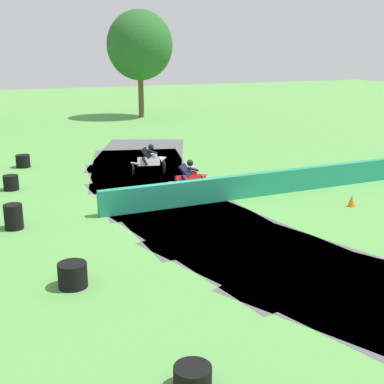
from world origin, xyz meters
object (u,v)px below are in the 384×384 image
(tire_stack_extra_a, at_px, (193,377))
(traffic_cone, at_px, (352,201))
(motorcycle_chase_red, at_px, (190,178))
(tire_stack_near, at_px, (23,161))
(tire_stack_mid_b, at_px, (14,217))
(tire_stack_mid_a, at_px, (11,183))
(motorcycle_lead_white, at_px, (150,160))
(tire_stack_far, at_px, (73,275))

(tire_stack_extra_a, relative_size, traffic_cone, 1.49)
(motorcycle_chase_red, relative_size, traffic_cone, 3.88)
(motorcycle_chase_red, distance_m, traffic_cone, 6.10)
(tire_stack_near, bearing_deg, tire_stack_mid_b, -97.95)
(traffic_cone, bearing_deg, tire_stack_mid_a, 146.41)
(traffic_cone, bearing_deg, tire_stack_mid_b, 168.15)
(motorcycle_lead_white, height_order, tire_stack_near, motorcycle_lead_white)
(motorcycle_chase_red, xyz_separation_m, tire_stack_mid_b, (-6.71, -1.48, -0.24))
(tire_stack_mid_a, relative_size, traffic_cone, 1.38)
(motorcycle_lead_white, bearing_deg, tire_stack_near, 143.97)
(tire_stack_mid_a, height_order, tire_stack_mid_b, tire_stack_mid_b)
(motorcycle_chase_red, distance_m, tire_stack_mid_a, 7.25)
(motorcycle_chase_red, relative_size, tire_stack_mid_a, 2.82)
(tire_stack_near, distance_m, tire_stack_far, 13.97)
(tire_stack_far, xyz_separation_m, traffic_cone, (10.52, 2.51, -0.08))
(tire_stack_extra_a, bearing_deg, tire_stack_mid_b, 101.54)
(tire_stack_near, height_order, traffic_cone, tire_stack_near)
(tire_stack_near, relative_size, traffic_cone, 1.51)
(motorcycle_chase_red, bearing_deg, tire_stack_near, 125.70)
(motorcycle_chase_red, xyz_separation_m, tire_stack_extra_a, (-4.75, -11.06, -0.44))
(tire_stack_mid_b, relative_size, traffic_cone, 1.82)
(tire_stack_near, height_order, tire_stack_extra_a, tire_stack_near)
(tire_stack_mid_a, distance_m, traffic_cone, 13.26)
(motorcycle_lead_white, height_order, tire_stack_extra_a, motorcycle_lead_white)
(tire_stack_extra_a, bearing_deg, motorcycle_lead_white, 73.33)
(motorcycle_chase_red, relative_size, tire_stack_far, 2.44)
(tire_stack_mid_b, height_order, tire_stack_extra_a, tire_stack_mid_b)
(tire_stack_extra_a, height_order, traffic_cone, traffic_cone)
(motorcycle_chase_red, bearing_deg, tire_stack_mid_a, 151.43)
(tire_stack_mid_a, distance_m, tire_stack_far, 9.86)
(tire_stack_far, height_order, traffic_cone, tire_stack_far)
(motorcycle_lead_white, distance_m, traffic_cone, 9.19)
(tire_stack_far, distance_m, tire_stack_extra_a, 4.80)
(motorcycle_chase_red, height_order, tire_stack_mid_a, motorcycle_chase_red)
(tire_stack_far, bearing_deg, tire_stack_near, 88.42)
(motorcycle_lead_white, xyz_separation_m, tire_stack_extra_a, (-4.46, -14.89, -0.44))
(tire_stack_extra_a, bearing_deg, tire_stack_near, 92.12)
(motorcycle_lead_white, relative_size, tire_stack_far, 2.46)
(tire_stack_far, bearing_deg, tire_stack_extra_a, -77.05)
(tire_stack_mid_a, xyz_separation_m, traffic_cone, (11.05, -7.34, -0.08))
(tire_stack_mid_a, bearing_deg, motorcycle_lead_white, 3.49)
(tire_stack_mid_b, height_order, traffic_cone, tire_stack_mid_b)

